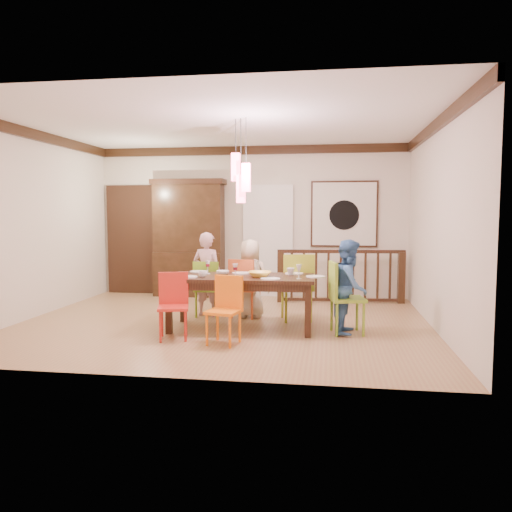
# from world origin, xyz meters

# --- Properties ---
(floor) EXTENTS (6.00, 6.00, 0.00)m
(floor) POSITION_xyz_m (0.00, 0.00, 0.00)
(floor) COLOR #9C704B
(floor) RESTS_ON ground
(ceiling) EXTENTS (6.00, 6.00, 0.00)m
(ceiling) POSITION_xyz_m (0.00, 0.00, 2.90)
(ceiling) COLOR white
(ceiling) RESTS_ON wall_back
(wall_back) EXTENTS (6.00, 0.00, 6.00)m
(wall_back) POSITION_xyz_m (0.00, 2.50, 1.45)
(wall_back) COLOR beige
(wall_back) RESTS_ON floor
(wall_left) EXTENTS (0.00, 5.00, 5.00)m
(wall_left) POSITION_xyz_m (-3.00, 0.00, 1.45)
(wall_left) COLOR beige
(wall_left) RESTS_ON floor
(wall_right) EXTENTS (0.00, 5.00, 5.00)m
(wall_right) POSITION_xyz_m (3.00, 0.00, 1.45)
(wall_right) COLOR beige
(wall_right) RESTS_ON floor
(crown_molding) EXTENTS (6.00, 5.00, 0.16)m
(crown_molding) POSITION_xyz_m (0.00, 0.00, 2.82)
(crown_molding) COLOR black
(crown_molding) RESTS_ON wall_back
(panel_door) EXTENTS (1.04, 0.07, 2.24)m
(panel_door) POSITION_xyz_m (-2.40, 2.45, 1.05)
(panel_door) COLOR black
(panel_door) RESTS_ON wall_back
(white_doorway) EXTENTS (0.97, 0.05, 2.22)m
(white_doorway) POSITION_xyz_m (0.35, 2.46, 1.05)
(white_doorway) COLOR silver
(white_doorway) RESTS_ON wall_back
(painting) EXTENTS (1.25, 0.06, 1.25)m
(painting) POSITION_xyz_m (1.80, 2.46, 1.60)
(painting) COLOR black
(painting) RESTS_ON wall_back
(pendant_cluster) EXTENTS (0.27, 0.21, 1.14)m
(pendant_cluster) POSITION_xyz_m (0.33, -0.35, 2.11)
(pendant_cluster) COLOR #FF4C69
(pendant_cluster) RESTS_ON ceiling
(dining_table) EXTENTS (2.05, 0.99, 0.75)m
(dining_table) POSITION_xyz_m (0.33, -0.35, 0.66)
(dining_table) COLOR black
(dining_table) RESTS_ON floor
(chair_far_left) EXTENTS (0.41, 0.41, 0.88)m
(chair_far_left) POSITION_xyz_m (-0.34, 0.45, 0.50)
(chair_far_left) COLOR #78AF22
(chair_far_left) RESTS_ON floor
(chair_far_mid) EXTENTS (0.49, 0.49, 0.92)m
(chair_far_mid) POSITION_xyz_m (0.25, 0.46, 0.53)
(chair_far_mid) COLOR orange
(chair_far_mid) RESTS_ON floor
(chair_far_right) EXTENTS (0.55, 0.55, 1.02)m
(chair_far_right) POSITION_xyz_m (1.05, 0.34, 0.58)
(chair_far_right) COLOR #939F21
(chair_far_right) RESTS_ON floor
(chair_near_left) EXTENTS (0.47, 0.47, 0.85)m
(chair_near_left) POSITION_xyz_m (-0.44, -1.03, 0.49)
(chair_near_left) COLOR red
(chair_near_left) RESTS_ON floor
(chair_near_mid) EXTENTS (0.45, 0.45, 0.84)m
(chair_near_mid) POSITION_xyz_m (0.25, -1.17, 0.48)
(chair_near_mid) COLOR orange
(chair_near_mid) RESTS_ON floor
(chair_end_right) EXTENTS (0.51, 0.51, 0.97)m
(chair_end_right) POSITION_xyz_m (1.79, -0.40, 0.56)
(chair_end_right) COLOR #7FAA2B
(chair_end_right) RESTS_ON floor
(china_hutch) EXTENTS (1.44, 0.46, 2.27)m
(china_hutch) POSITION_xyz_m (-1.18, 2.30, 1.14)
(china_hutch) COLOR black
(china_hutch) RESTS_ON floor
(balustrade) EXTENTS (2.30, 0.30, 0.96)m
(balustrade) POSITION_xyz_m (1.74, 1.95, 0.50)
(balustrade) COLOR black
(balustrade) RESTS_ON floor
(person_far_left) EXTENTS (0.54, 0.42, 1.32)m
(person_far_left) POSITION_xyz_m (-0.36, 0.46, 0.66)
(person_far_left) COLOR beige
(person_far_left) RESTS_ON floor
(person_far_mid) EXTENTS (0.64, 0.47, 1.22)m
(person_far_mid) POSITION_xyz_m (0.32, 0.45, 0.61)
(person_far_mid) COLOR beige
(person_far_mid) RESTS_ON floor
(person_end_right) EXTENTS (0.57, 0.68, 1.27)m
(person_end_right) POSITION_xyz_m (1.81, -0.36, 0.64)
(person_end_right) COLOR #3E6EAE
(person_end_right) RESTS_ON floor
(serving_bowl) EXTENTS (0.33, 0.33, 0.08)m
(serving_bowl) POSITION_xyz_m (0.60, -0.43, 0.79)
(serving_bowl) COLOR yellow
(serving_bowl) RESTS_ON dining_table
(small_bowl) EXTENTS (0.19, 0.19, 0.06)m
(small_bowl) POSITION_xyz_m (0.04, -0.24, 0.78)
(small_bowl) COLOR white
(small_bowl) RESTS_ON dining_table
(cup_left) EXTENTS (0.14, 0.14, 0.09)m
(cup_left) POSITION_xyz_m (-0.16, -0.58, 0.79)
(cup_left) COLOR silver
(cup_left) RESTS_ON dining_table
(cup_right) EXTENTS (0.12, 0.12, 0.10)m
(cup_right) POSITION_xyz_m (1.00, -0.14, 0.80)
(cup_right) COLOR silver
(cup_right) RESTS_ON dining_table
(plate_far_left) EXTENTS (0.26, 0.26, 0.01)m
(plate_far_left) POSITION_xyz_m (-0.38, 0.01, 0.76)
(plate_far_left) COLOR white
(plate_far_left) RESTS_ON dining_table
(plate_far_mid) EXTENTS (0.26, 0.26, 0.01)m
(plate_far_mid) POSITION_xyz_m (0.28, -0.09, 0.76)
(plate_far_mid) COLOR white
(plate_far_mid) RESTS_ON dining_table
(plate_far_right) EXTENTS (0.26, 0.26, 0.01)m
(plate_far_right) POSITION_xyz_m (1.04, -0.02, 0.76)
(plate_far_right) COLOR white
(plate_far_right) RESTS_ON dining_table
(plate_near_left) EXTENTS (0.26, 0.26, 0.01)m
(plate_near_left) POSITION_xyz_m (-0.36, -0.61, 0.76)
(plate_near_left) COLOR white
(plate_near_left) RESTS_ON dining_table
(plate_near_mid) EXTENTS (0.26, 0.26, 0.01)m
(plate_near_mid) POSITION_xyz_m (0.77, -0.64, 0.76)
(plate_near_mid) COLOR white
(plate_near_mid) RESTS_ON dining_table
(plate_end_right) EXTENTS (0.26, 0.26, 0.01)m
(plate_end_right) POSITION_xyz_m (1.36, -0.33, 0.76)
(plate_end_right) COLOR white
(plate_end_right) RESTS_ON dining_table
(wine_glass_a) EXTENTS (0.08, 0.08, 0.19)m
(wine_glass_a) POSITION_xyz_m (-0.19, -0.19, 0.84)
(wine_glass_a) COLOR #590C19
(wine_glass_a) RESTS_ON dining_table
(wine_glass_b) EXTENTS (0.08, 0.08, 0.19)m
(wine_glass_b) POSITION_xyz_m (0.51, -0.11, 0.84)
(wine_glass_b) COLOR silver
(wine_glass_b) RESTS_ON dining_table
(wine_glass_c) EXTENTS (0.08, 0.08, 0.19)m
(wine_glass_c) POSITION_xyz_m (0.28, -0.56, 0.84)
(wine_glass_c) COLOR #590C19
(wine_glass_c) RESTS_ON dining_table
(wine_glass_d) EXTENTS (0.08, 0.08, 0.19)m
(wine_glass_d) POSITION_xyz_m (1.14, -0.53, 0.84)
(wine_glass_d) COLOR silver
(wine_glass_d) RESTS_ON dining_table
(napkin) EXTENTS (0.18, 0.14, 0.01)m
(napkin) POSITION_xyz_m (0.23, -0.70, 0.76)
(napkin) COLOR #D83359
(napkin) RESTS_ON dining_table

